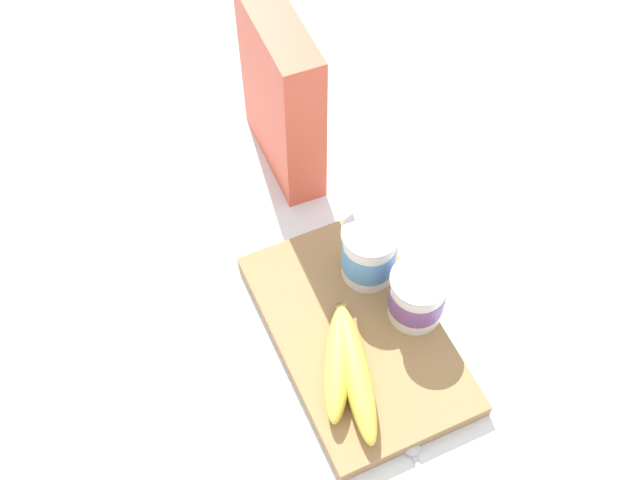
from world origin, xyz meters
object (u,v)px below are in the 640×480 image
object	(u,v)px
yogurt_cup_back	(417,296)
banana_bunch	(348,368)
cutting_board	(356,332)
cereal_box	(282,96)
spoon	(418,463)
yogurt_cup_front	(369,253)

from	to	relation	value
yogurt_cup_back	banana_bunch	distance (m)	0.13
cutting_board	banana_bunch	distance (m)	0.07
banana_bunch	yogurt_cup_back	bearing A→B (deg)	110.51
cereal_box	spoon	size ratio (longest dim) A/B	1.91
yogurt_cup_back	spoon	bearing A→B (deg)	-26.73
cereal_box	banana_bunch	world-z (taller)	cereal_box
yogurt_cup_front	spoon	bearing A→B (deg)	-13.27
cereal_box	yogurt_cup_front	size ratio (longest dim) A/B	2.85
cereal_box	spoon	xyz separation A→B (m)	(0.51, -0.05, -0.12)
cereal_box	cutting_board	bearing A→B (deg)	175.45
yogurt_cup_front	yogurt_cup_back	size ratio (longest dim) A/B	1.12
yogurt_cup_front	banana_bunch	size ratio (longest dim) A/B	0.46
cereal_box	banana_bunch	bearing A→B (deg)	170.65
cutting_board	spoon	bearing A→B (deg)	-2.86
yogurt_cup_back	cereal_box	bearing A→B (deg)	-173.01
cereal_box	spoon	world-z (taller)	cereal_box
cutting_board	banana_bunch	xyz separation A→B (m)	(0.05, -0.04, 0.03)
yogurt_cup_front	cutting_board	bearing A→B (deg)	-35.30
yogurt_cup_back	cutting_board	bearing A→B (deg)	-96.70
yogurt_cup_front	banana_bunch	world-z (taller)	yogurt_cup_front
cutting_board	cereal_box	world-z (taller)	cereal_box
cereal_box	banana_bunch	size ratio (longest dim) A/B	1.32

